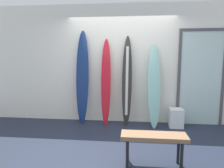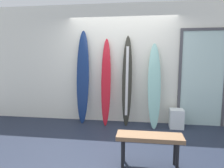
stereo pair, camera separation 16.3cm
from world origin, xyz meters
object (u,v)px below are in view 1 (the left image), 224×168
object	(u,v)px
glass_door	(201,76)
bench	(154,139)
surfboard_navy	(82,77)
surfboard_seafoam	(154,86)
surfboard_crimson	(106,82)
surfboard_charcoal	(127,81)
display_block_left	(176,118)

from	to	relation	value
glass_door	bench	bearing A→B (deg)	-122.16
surfboard_navy	surfboard_seafoam	size ratio (longest dim) A/B	1.16
surfboard_crimson	glass_door	distance (m)	2.18
surfboard_crimson	surfboard_seafoam	distance (m)	1.10
surfboard_charcoal	surfboard_seafoam	bearing A→B (deg)	-4.99
surfboard_crimson	surfboard_charcoal	distance (m)	0.49
bench	surfboard_crimson	bearing A→B (deg)	117.76
surfboard_navy	surfboard_charcoal	size ratio (longest dim) A/B	1.06
surfboard_crimson	surfboard_charcoal	xyz separation A→B (m)	(0.48, 0.02, 0.02)
surfboard_charcoal	bench	bearing A→B (deg)	-76.02
surfboard_seafoam	display_block_left	bearing A→B (deg)	-2.25
surfboard_navy	glass_door	bearing A→B (deg)	3.51
surfboard_charcoal	bench	distance (m)	1.94
surfboard_crimson	surfboard_charcoal	size ratio (longest dim) A/B	0.97
glass_door	surfboard_seafoam	bearing A→B (deg)	-167.60
surfboard_navy	glass_door	world-z (taller)	glass_door
display_block_left	glass_door	bearing A→B (deg)	24.23
surfboard_crimson	display_block_left	xyz separation A→B (m)	(1.60, -0.05, -0.79)
surfboard_charcoal	bench	size ratio (longest dim) A/B	2.20
surfboard_navy	bench	size ratio (longest dim) A/B	2.33
surfboard_charcoal	bench	world-z (taller)	surfboard_charcoal
surfboard_navy	glass_door	distance (m)	2.74
surfboard_navy	bench	bearing A→B (deg)	-50.37
surfboard_crimson	display_block_left	distance (m)	1.79
surfboard_crimson	display_block_left	bearing A→B (deg)	-1.86
surfboard_seafoam	glass_door	size ratio (longest dim) A/B	0.85
display_block_left	bench	bearing A→B (deg)	-111.37
surfboard_seafoam	glass_door	bearing A→B (deg)	12.40
surfboard_charcoal	glass_door	bearing A→B (deg)	6.18
surfboard_navy	surfboard_charcoal	xyz separation A→B (m)	(1.05, -0.01, -0.08)
surfboard_navy	display_block_left	bearing A→B (deg)	-2.33
surfboard_navy	bench	distance (m)	2.44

